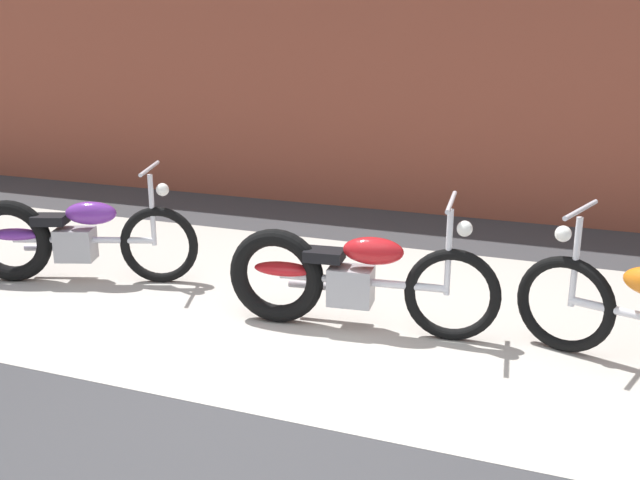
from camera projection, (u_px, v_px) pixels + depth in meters
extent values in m
plane|color=#38383A|center=(258.00, 416.00, 4.18)|extent=(80.00, 80.00, 0.00)
cube|color=#B2ADA3|center=(354.00, 309.00, 5.74)|extent=(36.00, 3.50, 0.01)
torus|color=black|center=(159.00, 245.00, 6.26)|extent=(0.67, 0.30, 0.68)
torus|color=black|center=(10.00, 241.00, 6.29)|extent=(0.73, 0.36, 0.73)
cylinder|color=silver|center=(84.00, 240.00, 6.26)|extent=(1.18, 0.46, 0.06)
cube|color=#99999E|center=(76.00, 244.00, 6.28)|extent=(0.37, 0.31, 0.28)
ellipsoid|color=#6B2D93|center=(91.00, 213.00, 6.19)|extent=(0.48, 0.32, 0.20)
ellipsoid|color=#6B2D93|center=(15.00, 234.00, 6.27)|extent=(0.47, 0.32, 0.10)
cube|color=black|center=(50.00, 220.00, 6.22)|extent=(0.33, 0.28, 0.08)
cylinder|color=silver|center=(152.00, 210.00, 6.17)|extent=(0.06, 0.06, 0.62)
cylinder|color=silver|center=(149.00, 169.00, 6.07)|extent=(0.22, 0.56, 0.03)
sphere|color=white|center=(163.00, 190.00, 6.12)|extent=(0.11, 0.11, 0.11)
cylinder|color=silver|center=(56.00, 248.00, 6.45)|extent=(0.54, 0.24, 0.06)
torus|color=black|center=(452.00, 295.00, 5.10)|extent=(0.68, 0.15, 0.68)
torus|color=black|center=(276.00, 276.00, 5.41)|extent=(0.74, 0.21, 0.73)
cylinder|color=silver|center=(362.00, 282.00, 5.24)|extent=(1.23, 0.19, 0.06)
cube|color=#99999E|center=(351.00, 286.00, 5.28)|extent=(0.34, 0.25, 0.28)
ellipsoid|color=red|center=(373.00, 251.00, 5.16)|extent=(0.46, 0.24, 0.20)
ellipsoid|color=red|center=(283.00, 269.00, 5.38)|extent=(0.46, 0.23, 0.10)
cube|color=black|center=(324.00, 255.00, 5.26)|extent=(0.30, 0.23, 0.08)
cylinder|color=silver|center=(449.00, 253.00, 5.02)|extent=(0.05, 0.05, 0.62)
cylinder|color=silver|center=(451.00, 202.00, 4.92)|extent=(0.09, 0.58, 0.03)
sphere|color=white|center=(465.00, 229.00, 4.94)|extent=(0.11, 0.11, 0.11)
cylinder|color=silver|center=(324.00, 286.00, 5.50)|extent=(0.55, 0.12, 0.06)
torus|color=black|center=(565.00, 304.00, 4.92)|extent=(0.67, 0.28, 0.68)
cylinder|color=silver|center=(575.00, 262.00, 4.81)|extent=(0.06, 0.06, 0.62)
cylinder|color=silver|center=(581.00, 210.00, 4.71)|extent=(0.20, 0.56, 0.03)
sphere|color=white|center=(563.00, 234.00, 4.82)|extent=(0.11, 0.11, 0.11)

